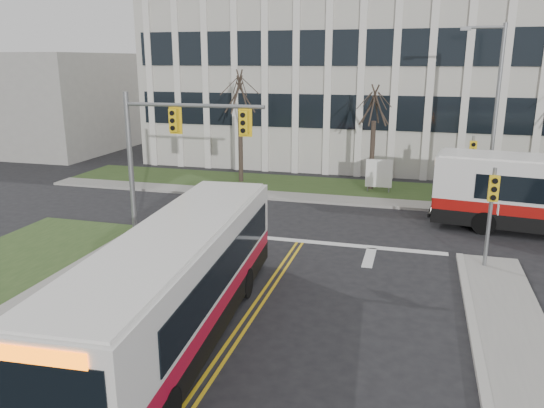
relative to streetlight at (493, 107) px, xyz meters
The scene contains 13 objects.
ground 18.81m from the streetlight, 116.37° to the right, with size 120.00×120.00×0.00m, color black.
sidewalk_cross 6.04m from the streetlight, 161.74° to the right, with size 44.00×1.60×0.14m, color #9E9B93.
building_lawn 6.23m from the streetlight, 149.29° to the left, with size 44.00×5.00×0.12m, color #314A1F.
office_building 14.15m from the streetlight, 102.38° to the left, with size 40.00×16.00×12.00m, color #B4B1A7.
building_annex 35.43m from the streetlight, 163.93° to the left, with size 12.00×12.00×8.00m, color #9E9B93.
mast_arm_signal 16.39m from the streetlight, 146.49° to the right, with size 6.11×0.38×6.20m.
signal_pole_near 9.72m from the streetlight, 95.10° to the right, with size 0.34×0.39×3.80m.
signal_pole_far 2.93m from the streetlight, 136.05° to the right, with size 0.34×0.39×3.80m.
streetlight is the anchor object (origin of this frame).
directory_sign 6.96m from the streetlight, 166.77° to the left, with size 1.50×0.12×2.00m.
tree_left 14.15m from the streetlight, behind, with size 1.80×1.80×7.70m.
tree_mid 6.36m from the streetlight, 161.65° to the left, with size 1.80×1.80×6.82m.
bus_main 19.67m from the streetlight, 119.52° to the right, with size 2.52×11.61×3.10m, color silver, non-canonical shape.
Camera 1 is at (4.50, -12.72, 7.47)m, focal length 35.00 mm.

